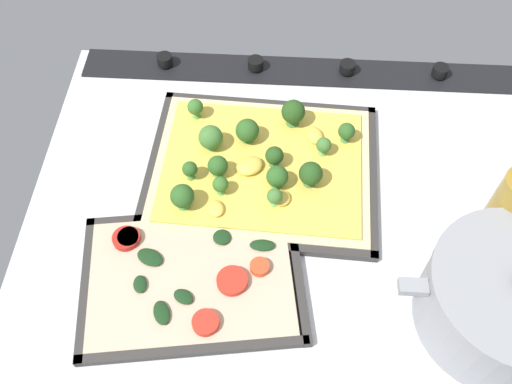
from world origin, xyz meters
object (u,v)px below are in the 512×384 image
object	(u,v)px
cooking_pot	(505,301)
veggie_pizza_back	(190,277)
baking_tray_front	(262,170)
oil_bottle	(508,210)
broccoli_pizza	(260,163)
baking_tray_back	(191,280)

from	to	relation	value
cooking_pot	veggie_pizza_back	bearing A→B (deg)	-4.50
baking_tray_front	oil_bottle	size ratio (longest dim) A/B	1.88
broccoli_pizza	oil_bottle	world-z (taller)	oil_bottle
veggie_pizza_back	oil_bottle	size ratio (longest dim) A/B	1.54
veggie_pizza_back	cooking_pot	size ratio (longest dim) A/B	1.08
cooking_pot	oil_bottle	bearing A→B (deg)	-98.66
veggie_pizza_back	cooking_pot	bearing A→B (deg)	175.50
baking_tray_front	cooking_pot	world-z (taller)	cooking_pot
baking_tray_back	veggie_pizza_back	size ratio (longest dim) A/B	1.09
baking_tray_front	veggie_pizza_back	world-z (taller)	veggie_pizza_back
cooking_pot	baking_tray_back	bearing A→B (deg)	-4.35
baking_tray_back	cooking_pot	size ratio (longest dim) A/B	1.18
baking_tray_front	cooking_pot	distance (cm)	39.57
baking_tray_front	oil_bottle	world-z (taller)	oil_bottle
broccoli_pizza	veggie_pizza_back	xyz separation A→B (cm)	(8.62, 19.62, -0.95)
baking_tray_back	cooking_pot	world-z (taller)	cooking_pot
broccoli_pizza	veggie_pizza_back	distance (cm)	21.46
baking_tray_back	veggie_pizza_back	distance (cm)	0.72
veggie_pizza_back	oil_bottle	distance (cm)	44.33
baking_tray_front	oil_bottle	bearing A→B (deg)	162.92
broccoli_pizza	baking_tray_back	bearing A→B (deg)	66.60
baking_tray_back	veggie_pizza_back	world-z (taller)	veggie_pizza_back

